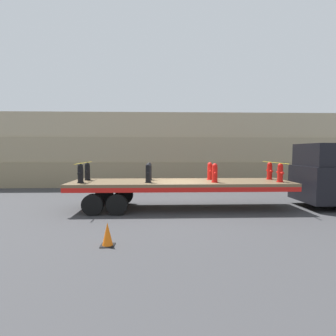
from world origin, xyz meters
TOP-DOWN VIEW (x-y plane):
  - ground_plane at (0.00, 0.00)m, footprint 120.00×120.00m
  - rock_cliff at (0.00, 8.70)m, footprint 60.00×3.30m
  - truck_cab at (7.04, 0.00)m, footprint 2.66×2.62m
  - flatbed_trailer at (-0.67, 0.00)m, footprint 10.01×2.63m
  - fire_hydrant_black_near_0 at (-4.40, -0.56)m, footprint 0.30×0.55m
  - fire_hydrant_black_far_0 at (-4.40, 0.56)m, footprint 0.30×0.55m
  - fire_hydrant_black_near_1 at (-1.47, -0.56)m, footprint 0.30×0.55m
  - fire_hydrant_black_far_1 at (-1.47, 0.56)m, footprint 0.30×0.55m
  - fire_hydrant_red_near_2 at (1.47, -0.56)m, footprint 0.30×0.55m
  - fire_hydrant_red_far_2 at (1.47, 0.56)m, footprint 0.30×0.55m
  - fire_hydrant_red_near_3 at (4.40, -0.56)m, footprint 0.30×0.55m
  - fire_hydrant_red_far_3 at (4.40, 0.56)m, footprint 0.30×0.55m
  - cargo_strap_rear at (-4.40, 0.00)m, footprint 0.05×2.73m
  - cargo_strap_middle at (4.40, 0.00)m, footprint 0.05×2.73m
  - traffic_cone at (-2.45, -4.74)m, footprint 0.39×0.39m

SIDE VIEW (x-z plane):
  - ground_plane at x=0.00m, z-range 0.00..0.00m
  - traffic_cone at x=-2.45m, z-range -0.01..0.66m
  - flatbed_trailer at x=-0.67m, z-range 0.40..1.68m
  - truck_cab at x=7.04m, z-range -0.03..2.99m
  - fire_hydrant_black_near_0 at x=-4.40m, z-range 1.27..2.11m
  - fire_hydrant_black_far_0 at x=-4.40m, z-range 1.27..2.11m
  - fire_hydrant_black_near_1 at x=-1.47m, z-range 1.27..2.11m
  - fire_hydrant_black_far_1 at x=-1.47m, z-range 1.27..2.11m
  - fire_hydrant_red_near_2 at x=1.47m, z-range 1.27..2.11m
  - fire_hydrant_red_far_2 at x=1.47m, z-range 1.27..2.11m
  - fire_hydrant_red_near_3 at x=4.40m, z-range 1.27..2.11m
  - fire_hydrant_red_far_3 at x=4.40m, z-range 1.27..2.11m
  - cargo_strap_rear at x=-4.40m, z-range 2.12..2.14m
  - cargo_strap_middle at x=4.40m, z-range 2.12..2.14m
  - rock_cliff at x=0.00m, z-range 0.00..5.52m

